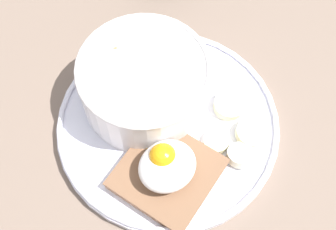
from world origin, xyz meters
TOP-DOWN VIEW (x-y plane):
  - ground_plane at (0.00, 0.00)cm, footprint 120.00×120.00cm
  - plate at (0.00, 0.00)cm, footprint 25.26×25.26cm
  - oatmeal_bowl at (0.20, -4.27)cm, footprint 14.55×14.55cm
  - toast_slice at (3.94, 4.96)cm, footprint 12.24×12.24cm
  - poached_egg at (3.93, 4.79)cm, footprint 6.16×8.19cm
  - banana_slice_front at (-2.68, 5.21)cm, footprint 4.04×4.04cm
  - banana_slice_left at (-3.61, 8.11)cm, footprint 4.19×4.20cm
  - banana_slice_back at (-6.73, 2.75)cm, footprint 4.71×4.75cm
  - banana_slice_right at (-6.38, 6.83)cm, footprint 4.62×4.66cm

SIDE VIEW (x-z plane):
  - ground_plane at x=0.00cm, z-range 0.00..2.00cm
  - plate at x=0.00cm, z-range 2.00..3.60cm
  - banana_slice_front at x=-2.68cm, z-range 2.97..3.89cm
  - banana_slice_right at x=-6.38cm, z-range 2.93..4.27cm
  - banana_slice_left at x=-3.61cm, z-range 2.86..4.45cm
  - banana_slice_back at x=-6.73cm, z-range 2.94..4.44cm
  - toast_slice at x=3.94cm, z-range 3.08..4.46cm
  - poached_egg at x=3.93cm, z-range 4.11..8.06cm
  - oatmeal_bowl at x=0.20cm, z-range 3.11..9.64cm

